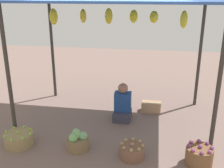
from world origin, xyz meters
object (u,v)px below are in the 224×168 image
(basket_potatoes, at_px, (132,151))
(basket_purple_onions, at_px, (199,156))
(basket_limes, at_px, (19,139))
(wooden_crate_near_vendor, at_px, (151,107))
(vendor_person, at_px, (123,105))
(basket_cabbages, at_px, (78,141))

(basket_potatoes, height_order, basket_purple_onions, basket_purple_onions)
(basket_limes, height_order, basket_purple_onions, basket_purple_onions)
(basket_limes, distance_m, basket_purple_onions, 3.03)
(wooden_crate_near_vendor, bearing_deg, basket_limes, -141.73)
(vendor_person, bearing_deg, basket_purple_onions, -44.84)
(vendor_person, distance_m, basket_limes, 2.12)
(basket_potatoes, bearing_deg, basket_limes, 178.49)
(basket_cabbages, xyz_separation_m, wooden_crate_near_vendor, (1.19, 1.72, -0.04))
(basket_limes, distance_m, wooden_crate_near_vendor, 2.85)
(vendor_person, relative_size, basket_purple_onions, 1.86)
(vendor_person, xyz_separation_m, basket_cabbages, (-0.60, -1.27, -0.14))
(vendor_person, distance_m, basket_potatoes, 1.42)
(vendor_person, xyz_separation_m, basket_potatoes, (0.33, -1.37, -0.18))
(basket_cabbages, bearing_deg, wooden_crate_near_vendor, 55.42)
(vendor_person, relative_size, basket_limes, 1.55)
(basket_purple_onions, bearing_deg, basket_limes, 179.03)
(basket_limes, relative_size, wooden_crate_near_vendor, 1.19)
(basket_cabbages, bearing_deg, basket_purple_onions, -2.80)
(vendor_person, relative_size, wooden_crate_near_vendor, 1.85)
(basket_limes, height_order, basket_potatoes, basket_potatoes)
(vendor_person, xyz_separation_m, wooden_crate_near_vendor, (0.58, 0.45, -0.19))
(vendor_person, distance_m, basket_cabbages, 1.41)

